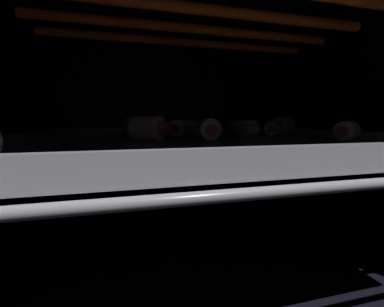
% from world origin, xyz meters
% --- Properties ---
extents(ground_plane, '(0.59, 0.50, 0.01)m').
position_xyz_m(ground_plane, '(0.00, 0.00, -0.01)').
color(ground_plane, black).
extents(oven_wall_back, '(0.59, 0.01, 0.34)m').
position_xyz_m(oven_wall_back, '(0.00, 0.24, 0.17)').
color(oven_wall_back, black).
rests_on(oven_wall_back, ground_plane).
extents(oven_wall_right, '(0.01, 0.48, 0.34)m').
position_xyz_m(oven_wall_right, '(0.29, 0.00, 0.17)').
color(oven_wall_right, black).
rests_on(oven_wall_right, ground_plane).
extents(heating_element, '(0.45, 0.21, 0.01)m').
position_xyz_m(heating_element, '(0.00, 0.00, 0.32)').
color(heating_element, '#F25919').
extents(oven_rack_mid, '(0.54, 0.47, 0.01)m').
position_xyz_m(oven_rack_mid, '(0.00, 0.00, 0.15)').
color(oven_rack_mid, slate).
extents(baking_tray_mid, '(0.46, 0.40, 0.02)m').
position_xyz_m(baking_tray_mid, '(0.00, 0.00, 0.16)').
color(baking_tray_mid, gray).
rests_on(baking_tray_mid, oven_rack_mid).
extents(pig_in_blanket_mid_0, '(0.05, 0.04, 0.03)m').
position_xyz_m(pig_in_blanket_mid_0, '(0.12, 0.13, 0.18)').
color(pig_in_blanket_mid_0, beige).
rests_on(pig_in_blanket_mid_0, baking_tray_mid).
extents(pig_in_blanket_mid_1, '(0.05, 0.04, 0.03)m').
position_xyz_m(pig_in_blanket_mid_1, '(0.10, 0.05, 0.18)').
color(pig_in_blanket_mid_1, beige).
rests_on(pig_in_blanket_mid_1, baking_tray_mid).
extents(pig_in_blanket_mid_2, '(0.06, 0.05, 0.03)m').
position_xyz_m(pig_in_blanket_mid_2, '(-0.07, -0.01, 0.18)').
color(pig_in_blanket_mid_2, beige).
rests_on(pig_in_blanket_mid_2, baking_tray_mid).
extents(pig_in_blanket_mid_3, '(0.04, 0.04, 0.03)m').
position_xyz_m(pig_in_blanket_mid_3, '(-0.02, 0.06, 0.18)').
color(pig_in_blanket_mid_3, beige).
rests_on(pig_in_blanket_mid_3, baking_tray_mid).
extents(pig_in_blanket_mid_4, '(0.05, 0.04, 0.03)m').
position_xyz_m(pig_in_blanket_mid_4, '(0.19, -0.06, 0.18)').
color(pig_in_blanket_mid_4, beige).
rests_on(pig_in_blanket_mid_4, baking_tray_mid).
extents(pig_in_blanket_mid_5, '(0.03, 0.05, 0.02)m').
position_xyz_m(pig_in_blanket_mid_5, '(0.15, 0.06, 0.17)').
color(pig_in_blanket_mid_5, beige).
rests_on(pig_in_blanket_mid_5, baking_tray_mid).
extents(pig_in_blanket_mid_6, '(0.05, 0.05, 0.03)m').
position_xyz_m(pig_in_blanket_mid_6, '(0.19, 0.09, 0.18)').
color(pig_in_blanket_mid_6, beige).
rests_on(pig_in_blanket_mid_6, baking_tray_mid).
extents(pig_in_blanket_mid_7, '(0.05, 0.04, 0.03)m').
position_xyz_m(pig_in_blanket_mid_7, '(0.02, 0.14, 0.18)').
color(pig_in_blanket_mid_7, beige).
rests_on(pig_in_blanket_mid_7, baking_tray_mid).
extents(pig_in_blanket_mid_8, '(0.03, 0.05, 0.03)m').
position_xyz_m(pig_in_blanket_mid_8, '(0.01, -0.00, 0.18)').
color(pig_in_blanket_mid_8, beige).
rests_on(pig_in_blanket_mid_8, baking_tray_mid).
extents(pig_in_blanket_mid_10, '(0.05, 0.04, 0.03)m').
position_xyz_m(pig_in_blanket_mid_10, '(-0.08, 0.17, 0.18)').
color(pig_in_blanket_mid_10, beige).
rests_on(pig_in_blanket_mid_10, baking_tray_mid).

